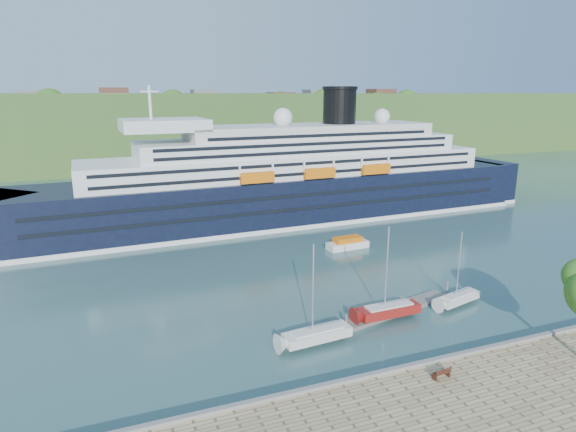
% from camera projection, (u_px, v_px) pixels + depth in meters
% --- Properties ---
extents(ground, '(400.00, 400.00, 0.00)m').
position_uv_depth(ground, '(417.00, 374.00, 42.55)').
color(ground, '#2B4C4A').
rests_on(ground, ground).
extents(far_hillside, '(400.00, 50.00, 24.00)m').
position_uv_depth(far_hillside, '(176.00, 128.00, 170.88)').
color(far_hillside, '#385F26').
rests_on(far_hillside, ground).
extents(quay_coping, '(220.00, 0.50, 0.30)m').
position_uv_depth(quay_coping, '(420.00, 364.00, 42.08)').
color(quay_coping, slate).
rests_on(quay_coping, promenade).
extents(cruise_ship, '(113.97, 21.43, 25.46)m').
position_uv_depth(cruise_ship, '(283.00, 155.00, 91.08)').
color(cruise_ship, black).
rests_on(cruise_ship, ground).
extents(park_bench, '(1.76, 0.84, 1.09)m').
position_uv_depth(park_bench, '(441.00, 372.00, 40.09)').
color(park_bench, '#4B2315').
rests_on(park_bench, promenade).
extents(floating_pontoon, '(18.37, 6.31, 0.41)m').
position_uv_depth(floating_pontoon, '(388.00, 312.00, 54.08)').
color(floating_pontoon, gray).
rests_on(floating_pontoon, ground).
extents(sailboat_white_near, '(7.88, 2.79, 9.98)m').
position_uv_depth(sailboat_white_near, '(318.00, 297.00, 46.40)').
color(sailboat_white_near, silver).
rests_on(sailboat_white_near, ground).
extents(sailboat_red, '(7.90, 2.35, 10.14)m').
position_uv_depth(sailboat_red, '(391.00, 276.00, 51.69)').
color(sailboat_red, maroon).
rests_on(sailboat_red, ground).
extents(sailboat_white_far, '(6.91, 3.42, 8.60)m').
position_uv_depth(sailboat_white_far, '(461.00, 270.00, 55.38)').
color(sailboat_white_far, silver).
rests_on(sailboat_white_far, ground).
extents(tender_launch, '(7.04, 2.89, 1.90)m').
position_uv_depth(tender_launch, '(348.00, 243.00, 76.78)').
color(tender_launch, orange).
rests_on(tender_launch, ground).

